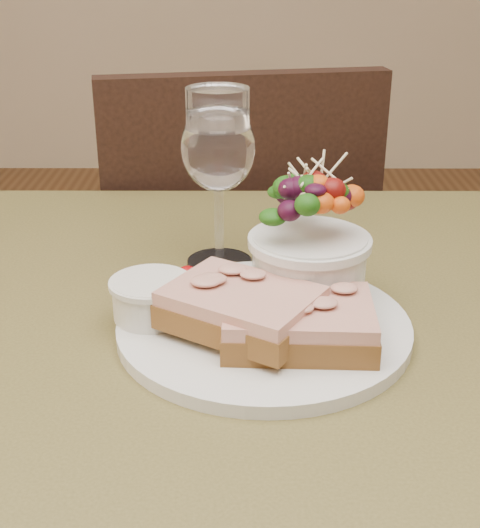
{
  "coord_description": "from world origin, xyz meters",
  "views": [
    {
      "loc": [
        0.01,
        -0.57,
        1.08
      ],
      "look_at": [
        0.01,
        0.02,
        0.81
      ],
      "focal_mm": 50.0,
      "sensor_mm": 36.0,
      "label": 1
    }
  ],
  "objects_px": {
    "cafe_table": "(231,426)",
    "dinner_plate": "(264,327)",
    "chair_far": "(228,376)",
    "salad_bowl": "(310,238)",
    "sandwich_front": "(298,322)",
    "ramekin": "(151,297)",
    "sandwich_back": "(241,307)",
    "wine_glass": "(218,153)"
  },
  "relations": [
    {
      "from": "dinner_plate",
      "to": "salad_bowl",
      "type": "relative_size",
      "value": 2.06
    },
    {
      "from": "sandwich_front",
      "to": "sandwich_back",
      "type": "bearing_deg",
      "value": 168.37
    },
    {
      "from": "ramekin",
      "to": "wine_glass",
      "type": "relative_size",
      "value": 0.39
    },
    {
      "from": "chair_far",
      "to": "wine_glass",
      "type": "height_order",
      "value": "wine_glass"
    },
    {
      "from": "dinner_plate",
      "to": "wine_glass",
      "type": "relative_size",
      "value": 1.49
    },
    {
      "from": "sandwich_front",
      "to": "wine_glass",
      "type": "bearing_deg",
      "value": 113.52
    },
    {
      "from": "sandwich_back",
      "to": "salad_bowl",
      "type": "relative_size",
      "value": 1.21
    },
    {
      "from": "salad_bowl",
      "to": "wine_glass",
      "type": "bearing_deg",
      "value": 130.54
    },
    {
      "from": "chair_far",
      "to": "cafe_table",
      "type": "bearing_deg",
      "value": 81.17
    },
    {
      "from": "chair_far",
      "to": "salad_bowl",
      "type": "bearing_deg",
      "value": 88.37
    },
    {
      "from": "salad_bowl",
      "to": "sandwich_back",
      "type": "bearing_deg",
      "value": -131.38
    },
    {
      "from": "sandwich_front",
      "to": "sandwich_back",
      "type": "distance_m",
      "value": 0.05
    },
    {
      "from": "cafe_table",
      "to": "chair_far",
      "type": "distance_m",
      "value": 0.73
    },
    {
      "from": "dinner_plate",
      "to": "sandwich_back",
      "type": "height_order",
      "value": "sandwich_back"
    },
    {
      "from": "cafe_table",
      "to": "dinner_plate",
      "type": "xyz_separation_m",
      "value": [
        0.03,
        0.0,
        0.11
      ]
    },
    {
      "from": "sandwich_front",
      "to": "ramekin",
      "type": "height_order",
      "value": "ramekin"
    },
    {
      "from": "dinner_plate",
      "to": "salad_bowl",
      "type": "xyz_separation_m",
      "value": [
        0.04,
        0.05,
        0.07
      ]
    },
    {
      "from": "sandwich_back",
      "to": "dinner_plate",
      "type": "bearing_deg",
      "value": 78.87
    },
    {
      "from": "chair_far",
      "to": "salad_bowl",
      "type": "distance_m",
      "value": 0.79
    },
    {
      "from": "cafe_table",
      "to": "wine_glass",
      "type": "distance_m",
      "value": 0.27
    },
    {
      "from": "chair_far",
      "to": "wine_glass",
      "type": "bearing_deg",
      "value": 80.02
    },
    {
      "from": "dinner_plate",
      "to": "ramekin",
      "type": "height_order",
      "value": "ramekin"
    },
    {
      "from": "dinner_plate",
      "to": "sandwich_front",
      "type": "height_order",
      "value": "sandwich_front"
    },
    {
      "from": "sandwich_front",
      "to": "chair_far",
      "type": "bearing_deg",
      "value": 98.63
    },
    {
      "from": "ramekin",
      "to": "salad_bowl",
      "type": "xyz_separation_m",
      "value": [
        0.14,
        0.04,
        0.04
      ]
    },
    {
      "from": "cafe_table",
      "to": "sandwich_front",
      "type": "xyz_separation_m",
      "value": [
        0.06,
        -0.03,
        0.13
      ]
    },
    {
      "from": "cafe_table",
      "to": "salad_bowl",
      "type": "bearing_deg",
      "value": 34.79
    },
    {
      "from": "chair_far",
      "to": "wine_glass",
      "type": "xyz_separation_m",
      "value": [
        0.0,
        -0.48,
        0.58
      ]
    },
    {
      "from": "chair_far",
      "to": "ramekin",
      "type": "xyz_separation_m",
      "value": [
        -0.05,
        -0.63,
        0.49
      ]
    },
    {
      "from": "cafe_table",
      "to": "salad_bowl",
      "type": "height_order",
      "value": "salad_bowl"
    },
    {
      "from": "sandwich_back",
      "to": "ramekin",
      "type": "bearing_deg",
      "value": -168.56
    },
    {
      "from": "ramekin",
      "to": "wine_glass",
      "type": "xyz_separation_m",
      "value": [
        0.06,
        0.14,
        0.09
      ]
    },
    {
      "from": "sandwich_front",
      "to": "ramekin",
      "type": "relative_size",
      "value": 1.9
    },
    {
      "from": "cafe_table",
      "to": "wine_glass",
      "type": "bearing_deg",
      "value": 95.16
    },
    {
      "from": "sandwich_back",
      "to": "salad_bowl",
      "type": "xyz_separation_m",
      "value": [
        0.06,
        0.07,
        0.03
      ]
    },
    {
      "from": "sandwich_front",
      "to": "sandwich_back",
      "type": "height_order",
      "value": "sandwich_back"
    },
    {
      "from": "ramekin",
      "to": "salad_bowl",
      "type": "bearing_deg",
      "value": 16.14
    },
    {
      "from": "sandwich_front",
      "to": "ramekin",
      "type": "distance_m",
      "value": 0.13
    },
    {
      "from": "wine_glass",
      "to": "sandwich_front",
      "type": "bearing_deg",
      "value": -68.72
    },
    {
      "from": "dinner_plate",
      "to": "sandwich_back",
      "type": "xyz_separation_m",
      "value": [
        -0.02,
        -0.02,
        0.03
      ]
    },
    {
      "from": "sandwich_front",
      "to": "wine_glass",
      "type": "xyz_separation_m",
      "value": [
        -0.07,
        0.18,
        0.09
      ]
    },
    {
      "from": "cafe_table",
      "to": "sandwich_front",
      "type": "bearing_deg",
      "value": -29.17
    }
  ]
}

